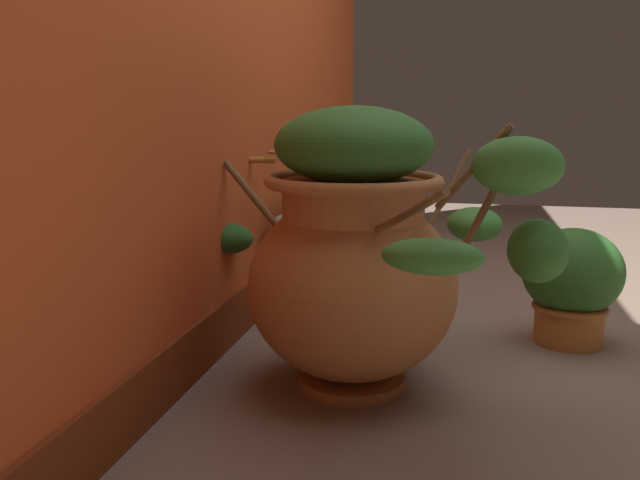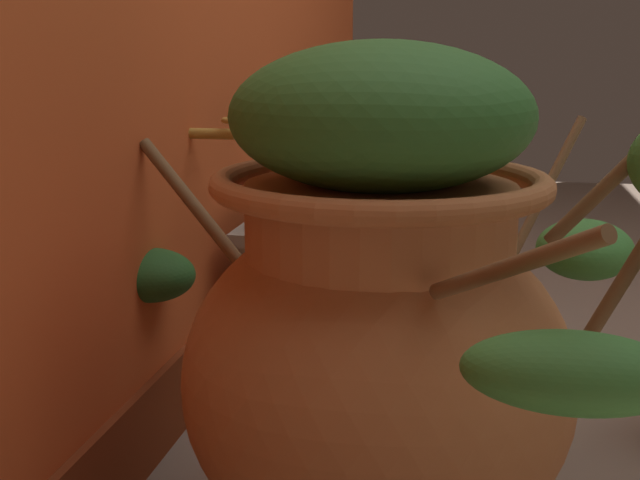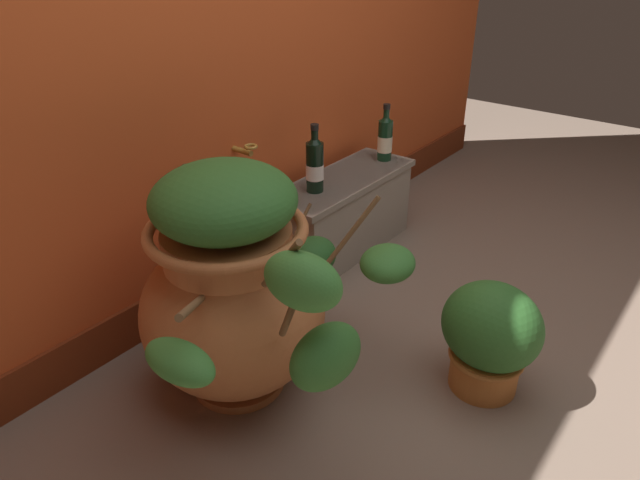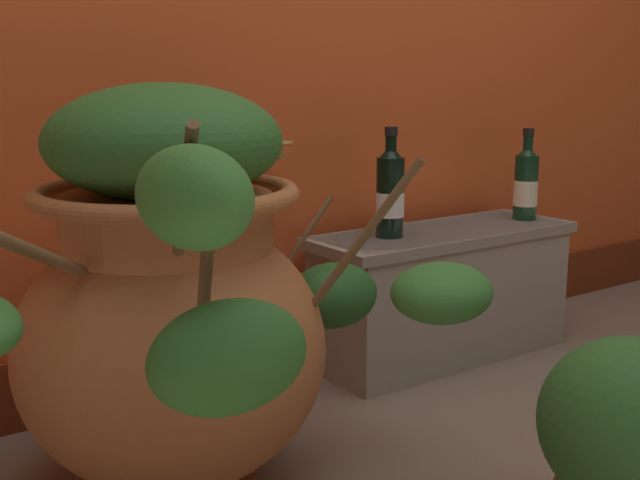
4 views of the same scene
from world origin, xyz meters
name	(u,v)px [view 2 (image 2 of 4)]	position (x,y,z in m)	size (l,w,h in m)	color
terracotta_urn	(390,320)	(-0.57, 0.60, 0.40)	(0.97, 1.15, 0.83)	#B26638
stone_ledge	(324,267)	(0.43, 0.90, 0.21)	(0.85, 0.30, 0.39)	#9E9384
wine_bottle_left	(305,167)	(0.23, 0.91, 0.52)	(0.08, 0.08, 0.31)	black
wine_bottle_middle	(351,148)	(0.75, 0.88, 0.51)	(0.07, 0.07, 0.29)	black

